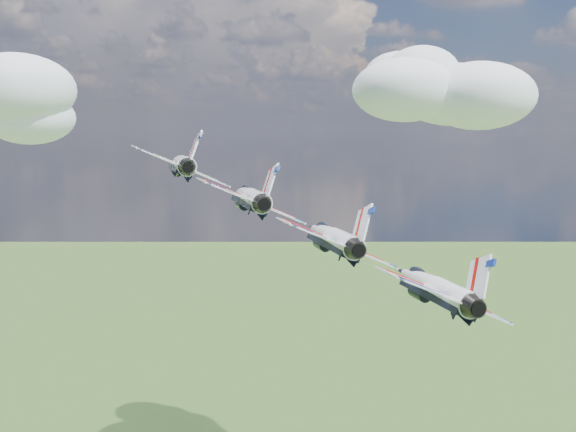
# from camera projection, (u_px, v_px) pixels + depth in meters

# --- Properties ---
(cloud_far) EXTENTS (67.91, 53.36, 26.68)m
(cloud_far) POSITION_uv_depth(u_px,v_px,m) (451.00, 82.00, 263.22)
(cloud_far) COLOR white
(jet_0) EXTENTS (16.24, 18.98, 8.75)m
(jet_0) POSITION_uv_depth(u_px,v_px,m) (181.00, 164.00, 81.23)
(jet_0) COLOR silver
(jet_1) EXTENTS (16.24, 18.98, 8.75)m
(jet_1) POSITION_uv_depth(u_px,v_px,m) (249.00, 197.00, 74.19)
(jet_1) COLOR white
(jet_2) EXTENTS (16.24, 18.98, 8.75)m
(jet_2) POSITION_uv_depth(u_px,v_px,m) (331.00, 237.00, 67.15)
(jet_2) COLOR white
(jet_3) EXTENTS (16.24, 18.98, 8.75)m
(jet_3) POSITION_uv_depth(u_px,v_px,m) (432.00, 287.00, 60.11)
(jet_3) COLOR white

